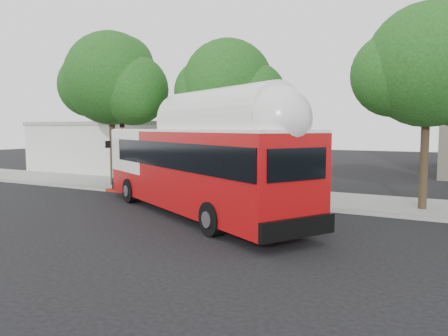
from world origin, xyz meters
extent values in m
plane|color=black|center=(0.00, 0.00, 0.00)|extent=(120.00, 120.00, 0.00)
cube|color=gray|center=(0.00, 6.50, 0.07)|extent=(60.00, 5.00, 0.15)
cube|color=gray|center=(0.00, 3.90, 0.07)|extent=(60.00, 0.30, 0.15)
cube|color=maroon|center=(-3.00, 3.90, 0.08)|extent=(10.00, 0.32, 0.16)
cylinder|color=#2D2116|center=(-9.00, 5.50, 3.04)|extent=(0.36, 0.36, 6.08)
sphere|color=#174112|center=(-9.00, 5.50, 6.84)|extent=(5.80, 5.80, 5.80)
sphere|color=#174112|center=(-7.41, 5.70, 6.08)|extent=(4.35, 4.35, 4.35)
cylinder|color=#2D2116|center=(-1.00, 6.00, 2.72)|extent=(0.36, 0.36, 5.44)
sphere|color=#174112|center=(-1.00, 6.00, 6.12)|extent=(5.00, 5.00, 5.00)
sphere|color=#174112|center=(0.38, 6.20, 5.44)|extent=(3.75, 3.75, 3.75)
cylinder|color=#2D2116|center=(9.00, 5.80, 2.88)|extent=(0.36, 0.36, 5.76)
sphere|color=#174112|center=(9.00, 5.80, 6.48)|extent=(5.40, 5.40, 5.40)
cube|color=silver|center=(-14.00, 14.00, 2.00)|extent=(16.00, 10.00, 4.00)
cube|color=gray|center=(-14.00, 14.00, 4.10)|extent=(16.20, 10.20, 0.30)
cube|color=#A60B0D|center=(0.29, 0.46, 1.99)|extent=(12.99, 9.03, 3.21)
cube|color=black|center=(0.77, 0.19, 2.66)|extent=(11.87, 8.43, 1.05)
cube|color=white|center=(0.29, 0.46, 3.64)|extent=(12.95, 8.95, 0.11)
cube|color=white|center=(2.22, -0.62, 3.93)|extent=(7.26, 5.41, 0.61)
cube|color=black|center=(-6.03, 4.02, 0.55)|extent=(1.75, 2.17, 0.07)
imported|color=#232DA0|center=(-6.03, 4.02, 1.09)|extent=(1.51, 1.98, 1.00)
cylinder|color=red|center=(-7.16, 4.36, 1.90)|extent=(0.11, 0.11, 3.80)
cube|color=black|center=(-7.16, 4.36, 3.89)|extent=(0.05, 0.38, 0.24)
camera|label=1|loc=(10.40, -15.41, 3.76)|focal=35.00mm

